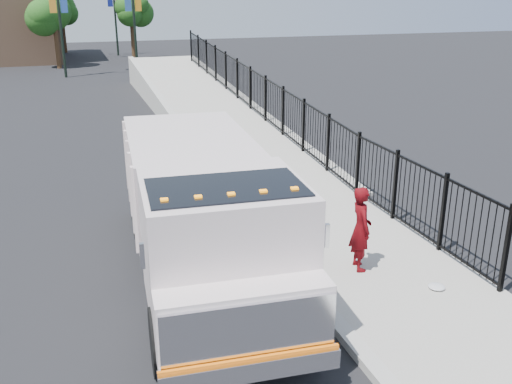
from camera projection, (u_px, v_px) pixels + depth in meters
name	position (u px, v px, depth m)	size (l,w,h in m)	color
ground	(295.00, 278.00, 12.04)	(120.00, 120.00, 0.00)	black
sidewalk	(429.00, 307.00, 10.81)	(3.55, 12.00, 0.12)	#9E998E
curb	(337.00, 324.00, 10.22)	(0.30, 12.00, 0.16)	#ADAAA3
ramp	(209.00, 118.00, 26.96)	(3.95, 24.00, 1.70)	#9E998E
iron_fence	(265.00, 114.00, 23.51)	(0.10, 28.00, 1.80)	black
truck	(203.00, 206.00, 11.49)	(3.28, 8.58, 2.88)	black
worker	(361.00, 229.00, 11.91)	(0.67, 0.44, 1.83)	#510509
debris	(437.00, 287.00, 11.36)	(0.34, 0.34, 0.08)	silver
light_pole_0	(64.00, 11.00, 37.90)	(3.77, 0.22, 8.00)	black
light_pole_1	(129.00, 10.00, 40.53)	(3.78, 0.22, 8.00)	black
light_pole_2	(59.00, 7.00, 47.16)	(3.77, 0.22, 8.00)	black
light_pole_3	(111.00, 5.00, 50.68)	(3.78, 0.22, 8.00)	black
tree_0	(54.00, 14.00, 42.35)	(2.86, 2.86, 5.43)	#382314
tree_1	(131.00, 12.00, 47.58)	(2.13, 2.13, 5.07)	#382314
tree_2	(61.00, 9.00, 53.16)	(2.65, 2.65, 5.32)	#382314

